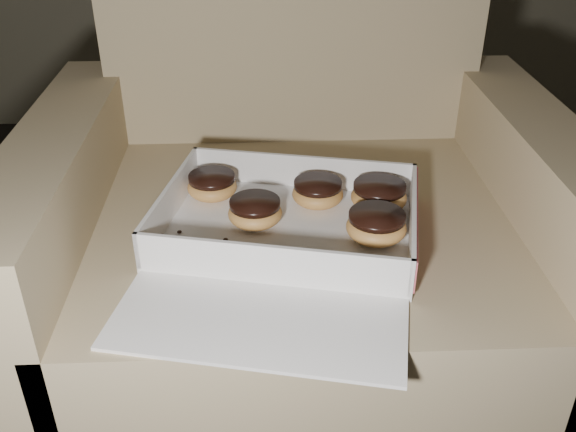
% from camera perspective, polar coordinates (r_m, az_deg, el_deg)
% --- Properties ---
extents(armchair, '(0.85, 0.71, 0.88)m').
position_cam_1_polar(armchair, '(1.11, 0.99, -3.14)').
color(armchair, tan).
rests_on(armchair, floor).
extents(bakery_box, '(0.44, 0.49, 0.06)m').
position_cam_1_polar(bakery_box, '(0.90, -0.23, -2.07)').
color(bakery_box, white).
rests_on(bakery_box, armchair).
extents(donut_a, '(0.08, 0.08, 0.04)m').
position_cam_1_polar(donut_a, '(0.98, 2.65, 2.13)').
color(donut_a, '#E4A24F').
rests_on(donut_a, bakery_box).
extents(donut_b, '(0.09, 0.09, 0.04)m').
position_cam_1_polar(donut_b, '(0.98, 8.09, 1.82)').
color(donut_b, '#E4A24F').
rests_on(donut_b, bakery_box).
extents(donut_c, '(0.08, 0.08, 0.04)m').
position_cam_1_polar(donut_c, '(0.90, 7.86, -0.85)').
color(donut_c, '#E4A24F').
rests_on(donut_c, bakery_box).
extents(donut_d, '(0.08, 0.08, 0.04)m').
position_cam_1_polar(donut_d, '(0.93, -2.95, 0.39)').
color(donut_d, '#E4A24F').
rests_on(donut_d, bakery_box).
extents(donut_e, '(0.08, 0.08, 0.04)m').
position_cam_1_polar(donut_e, '(1.01, -6.75, 2.72)').
color(donut_e, '#E4A24F').
rests_on(donut_e, bakery_box).
extents(crumb_a, '(0.01, 0.01, 0.00)m').
position_cam_1_polar(crumb_a, '(0.93, -9.63, -1.40)').
color(crumb_a, black).
rests_on(crumb_a, bakery_box).
extents(crumb_b, '(0.01, 0.01, 0.00)m').
position_cam_1_polar(crumb_b, '(0.91, -5.57, -2.09)').
color(crumb_b, black).
rests_on(crumb_b, bakery_box).
extents(crumb_c, '(0.01, 0.01, 0.00)m').
position_cam_1_polar(crumb_c, '(0.86, -5.09, -4.20)').
color(crumb_c, black).
rests_on(crumb_c, bakery_box).
extents(crumb_d, '(0.01, 0.01, 0.00)m').
position_cam_1_polar(crumb_d, '(0.86, -1.76, -4.18)').
color(crumb_d, black).
rests_on(crumb_d, bakery_box).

